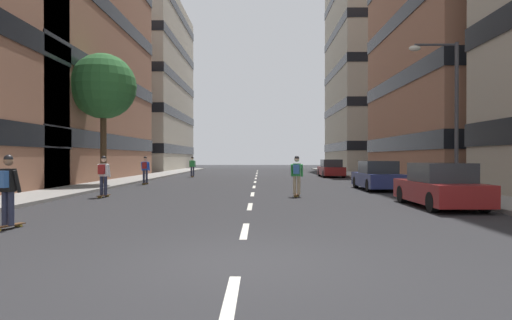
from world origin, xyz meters
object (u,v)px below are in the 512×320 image
streetlamp_right (448,101)px  skater_0 (7,187)px  skater_4 (192,166)px  parked_car_far (377,177)px  street_tree_near (103,87)px  skater_1 (297,173)px  parked_car_mid (440,187)px  skater_5 (103,174)px  parked_car_near (331,169)px  skater_3 (145,168)px

streetlamp_right → skater_0: bearing=-149.0°
skater_0 → skater_4: (0.17, 27.20, -0.03)m
parked_car_far → street_tree_near: size_ratio=0.57×
skater_0 → skater_1: size_ratio=1.00×
streetlamp_right → skater_4: 23.56m
parked_car_mid → skater_5: bearing=164.6°
parked_car_far → streetlamp_right: bearing=-65.5°
skater_1 → skater_4: bearing=111.9°
parked_car_near → parked_car_far: 14.96m
parked_car_mid → street_tree_near: bearing=144.7°
parked_car_mid → skater_4: skater_4 is taller
parked_car_near → parked_car_far: size_ratio=1.00×
streetlamp_right → skater_5: bearing=-179.1°
parked_car_far → street_tree_near: (-15.56, 3.08, 5.24)m
street_tree_near → parked_car_mid: bearing=-35.3°
skater_0 → parked_car_far: bearing=46.0°
parked_car_far → street_tree_near: bearing=168.8°
parked_car_far → parked_car_mid: bearing=-90.0°
skater_3 → skater_4: bearing=82.2°
skater_0 → skater_5: size_ratio=1.00×
street_tree_near → skater_3: (2.15, 1.35, -4.92)m
skater_0 → skater_1: (7.62, 8.66, 0.00)m
streetlamp_right → skater_1: bearing=178.2°
parked_car_far → skater_0: 17.55m
skater_4 → skater_5: size_ratio=1.00×
parked_car_near → streetlamp_right: 19.53m
skater_0 → skater_3: bearing=94.1°
skater_5 → streetlamp_right: bearing=0.9°
skater_5 → skater_1: bearing=2.9°
street_tree_near → skater_0: bearing=-77.8°
street_tree_near → skater_3: 5.54m
skater_4 → parked_car_far: bearing=-50.5°
skater_0 → skater_4: size_ratio=1.00×
streetlamp_right → skater_1: streetlamp_right is taller
skater_3 → skater_1: bearing=-43.5°
parked_car_mid → skater_3: skater_3 is taller
skater_3 → parked_car_far: bearing=-18.3°
skater_4 → skater_5: (-0.85, -18.97, 0.03)m
parked_car_far → skater_3: skater_3 is taller
parked_car_far → streetlamp_right: streetlamp_right is taller
parked_car_mid → skater_1: bearing=138.9°
skater_0 → skater_3: 17.10m
street_tree_near → skater_4: 13.01m
streetlamp_right → skater_0: 16.72m
streetlamp_right → skater_5: streetlamp_right is taller
skater_0 → street_tree_near: bearing=102.2°
skater_0 → skater_4: bearing=89.7°
skater_5 → skater_3: bearing=93.5°
skater_1 → skater_4: size_ratio=1.00×
skater_4 → skater_1: bearing=-68.1°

